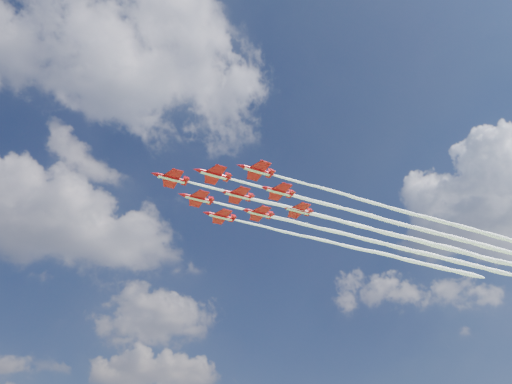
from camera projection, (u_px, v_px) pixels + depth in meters
jet_lead at (336, 220)px, 154.31m from camera, size 112.38×15.54×2.66m
jet_row2_port at (375, 217)px, 152.82m from camera, size 112.38×15.54×2.66m
jet_row2_starb at (351, 236)px, 162.72m from camera, size 112.38×15.54×2.66m
jet_row3_port at (414, 214)px, 151.32m from camera, size 112.38×15.54×2.66m
jet_row3_centre at (387, 233)px, 161.22m from camera, size 112.38×15.54×2.66m
jet_row3_starb at (364, 250)px, 171.12m from camera, size 112.38×15.54×2.66m
jet_row4_port at (425, 230)px, 159.72m from camera, size 112.38×15.54×2.66m
jet_row4_starb at (399, 247)px, 169.62m from camera, size 112.38×15.54×2.66m
jet_tail at (435, 245)px, 168.12m from camera, size 112.38×15.54×2.66m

